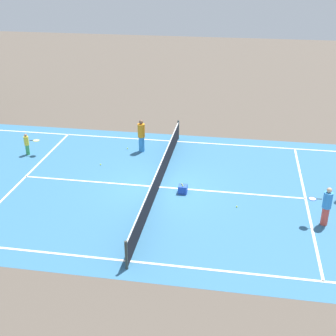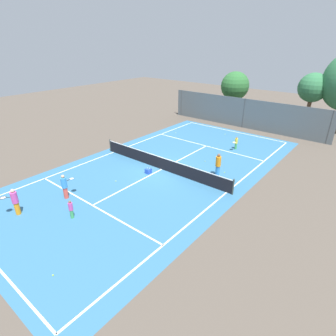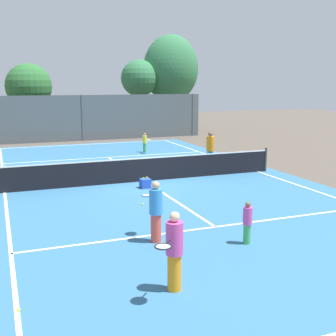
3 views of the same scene
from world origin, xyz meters
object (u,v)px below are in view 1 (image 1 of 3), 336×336
(tennis_ball_1, at_px, (101,165))
(tennis_ball_3, at_px, (127,148))
(player_2, at_px, (326,206))
(ball_crate, at_px, (183,189))
(tennis_ball_7, at_px, (237,207))
(player_0, at_px, (27,144))
(player_4, at_px, (141,135))

(tennis_ball_1, xyz_separation_m, tennis_ball_3, (2.21, -0.82, 0.00))
(player_2, height_order, ball_crate, player_2)
(tennis_ball_1, bearing_deg, player_2, -110.36)
(tennis_ball_1, xyz_separation_m, tennis_ball_7, (-3.03, -6.80, 0.00))
(player_0, bearing_deg, tennis_ball_7, -108.70)
(tennis_ball_1, bearing_deg, ball_crate, -115.95)
(player_0, bearing_deg, tennis_ball_1, -99.06)
(tennis_ball_1, bearing_deg, tennis_ball_3, -20.32)
(player_2, bearing_deg, tennis_ball_1, 69.64)
(player_0, distance_m, ball_crate, 8.97)
(tennis_ball_1, relative_size, tennis_ball_7, 1.00)
(player_2, relative_size, player_4, 0.92)
(player_2, xyz_separation_m, tennis_ball_3, (5.98, 9.34, -0.79))
(ball_crate, relative_size, tennis_ball_1, 6.45)
(player_4, distance_m, tennis_ball_7, 7.29)
(player_0, bearing_deg, ball_crate, -108.22)
(player_0, xyz_separation_m, player_2, (-4.42, -14.26, 0.23))
(player_0, xyz_separation_m, tennis_ball_3, (1.56, -4.91, -0.57))
(tennis_ball_3, bearing_deg, tennis_ball_1, 159.68)
(player_0, relative_size, tennis_ball_1, 17.38)
(player_2, bearing_deg, tennis_ball_3, 57.38)
(ball_crate, height_order, tennis_ball_7, ball_crate)
(ball_crate, distance_m, tennis_ball_1, 4.91)
(player_0, distance_m, tennis_ball_3, 5.19)
(player_4, height_order, tennis_ball_3, player_4)
(player_0, xyz_separation_m, ball_crate, (-2.80, -8.51, -0.42))
(player_2, bearing_deg, tennis_ball_7, 77.63)
(player_4, bearing_deg, tennis_ball_1, 141.35)
(player_4, height_order, ball_crate, player_4)
(tennis_ball_1, bearing_deg, player_0, 80.94)
(tennis_ball_3, bearing_deg, player_2, -122.62)
(player_2, xyz_separation_m, player_4, (5.82, 8.52, 0.07))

